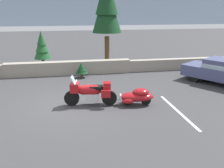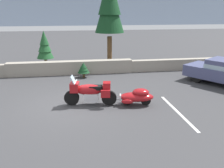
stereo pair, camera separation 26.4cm
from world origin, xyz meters
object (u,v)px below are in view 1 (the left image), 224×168
(pine_tree_tall, at_px, (107,0))
(pine_tree_secondary, at_px, (42,46))
(car_shaped_trailer, at_px, (137,96))
(touring_motorcycle, at_px, (90,92))

(pine_tree_tall, relative_size, pine_tree_secondary, 2.75)
(pine_tree_tall, height_order, pine_tree_secondary, pine_tree_tall)
(car_shaped_trailer, xyz_separation_m, pine_tree_tall, (-0.01, 8.05, 4.29))
(pine_tree_secondary, bearing_deg, pine_tree_tall, 12.00)
(car_shaped_trailer, height_order, pine_tree_secondary, pine_tree_secondary)
(touring_motorcycle, height_order, car_shaped_trailer, touring_motorcycle)
(touring_motorcycle, relative_size, pine_tree_secondary, 0.84)
(pine_tree_tall, distance_m, pine_tree_secondary, 5.55)
(touring_motorcycle, distance_m, pine_tree_tall, 8.96)
(touring_motorcycle, bearing_deg, pine_tree_tall, 75.42)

